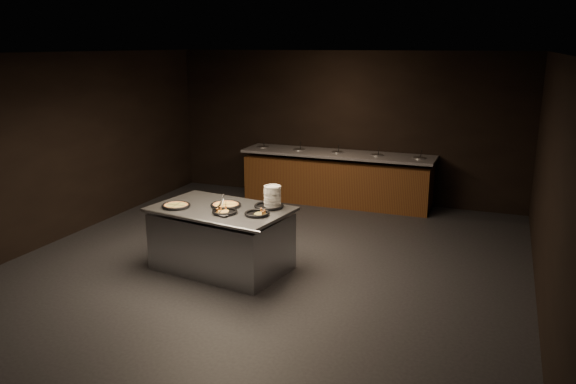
% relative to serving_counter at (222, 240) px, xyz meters
% --- Properties ---
extents(room, '(7.02, 8.02, 2.92)m').
position_rel_serving_counter_xyz_m(room, '(0.52, 0.18, 1.03)').
color(room, black).
rests_on(room, ground).
extents(salad_bar, '(3.70, 0.83, 1.18)m').
position_rel_serving_counter_xyz_m(salad_bar, '(0.52, 3.74, 0.02)').
color(salad_bar, '#4D2F12').
rests_on(salad_bar, ground).
extents(serving_counter, '(1.98, 1.44, 0.87)m').
position_rel_serving_counter_xyz_m(serving_counter, '(0.00, 0.00, 0.00)').
color(serving_counter, silver).
rests_on(serving_counter, ground).
extents(plate_stack, '(0.23, 0.23, 0.29)m').
position_rel_serving_counter_xyz_m(plate_stack, '(0.64, 0.29, 0.60)').
color(plate_stack, silver).
rests_on(plate_stack, serving_counter).
extents(pan_veggie_whole, '(0.39, 0.39, 0.04)m').
position_rel_serving_counter_xyz_m(pan_veggie_whole, '(-0.58, -0.18, 0.47)').
color(pan_veggie_whole, black).
rests_on(pan_veggie_whole, serving_counter).
extents(pan_cheese_whole, '(0.42, 0.42, 0.04)m').
position_rel_serving_counter_xyz_m(pan_cheese_whole, '(0.03, 0.09, 0.47)').
color(pan_cheese_whole, black).
rests_on(pan_cheese_whole, serving_counter).
extents(pan_cheese_slices_a, '(0.40, 0.40, 0.04)m').
position_rel_serving_counter_xyz_m(pan_cheese_slices_a, '(0.60, 0.26, 0.47)').
color(pan_cheese_slices_a, black).
rests_on(pan_cheese_slices_a, serving_counter).
extents(pan_cheese_slices_b, '(0.33, 0.33, 0.04)m').
position_rel_serving_counter_xyz_m(pan_cheese_slices_b, '(0.17, -0.20, 0.47)').
color(pan_cheese_slices_b, black).
rests_on(pan_cheese_slices_b, serving_counter).
extents(pan_veggie_slices, '(0.33, 0.33, 0.04)m').
position_rel_serving_counter_xyz_m(pan_veggie_slices, '(0.59, -0.12, 0.47)').
color(pan_veggie_slices, black).
rests_on(pan_veggie_slices, serving_counter).
extents(server_left, '(0.16, 0.35, 0.17)m').
position_rel_serving_counter_xyz_m(server_left, '(0.02, 0.01, 0.54)').
color(server_left, silver).
rests_on(server_left, serving_counter).
extents(server_right, '(0.28, 0.17, 0.14)m').
position_rel_serving_counter_xyz_m(server_right, '(0.13, -0.30, 0.52)').
color(server_right, silver).
rests_on(server_right, serving_counter).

